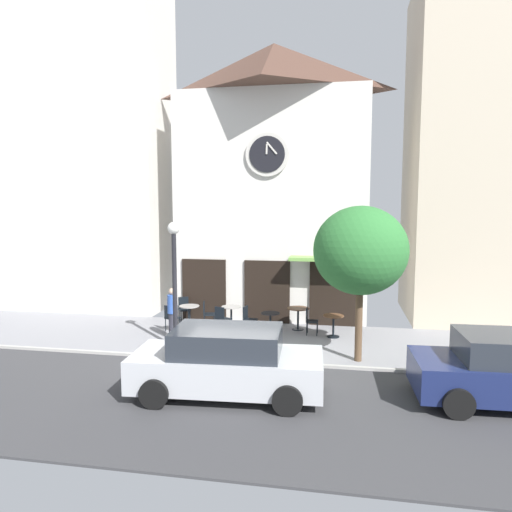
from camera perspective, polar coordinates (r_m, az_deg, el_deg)
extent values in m
cube|color=gray|center=(15.54, -1.22, -10.06)|extent=(25.98, 4.59, 0.05)
cube|color=#38383A|center=(10.93, -6.76, -17.29)|extent=(25.98, 5.49, 0.05)
cube|color=#A8A5A0|center=(13.40, -3.21, -12.46)|extent=(25.98, 0.12, 0.08)
cube|color=silver|center=(18.57, 2.09, 5.97)|extent=(7.19, 2.93, 8.51)
pyramid|color=#4C3328|center=(19.27, 2.15, 21.62)|extent=(6.47, 4.11, 1.88)
cylinder|color=beige|center=(17.16, 1.37, 12.16)|extent=(1.56, 0.10, 1.56)
cylinder|color=black|center=(17.10, 1.34, 12.18)|extent=(1.28, 0.04, 1.28)
cube|color=beige|center=(17.08, 1.30, 12.78)|extent=(0.07, 0.03, 0.35)
cube|color=beige|center=(17.05, 1.92, 12.89)|extent=(0.40, 0.03, 0.45)
cube|color=black|center=(17.90, -6.28, -4.06)|extent=(1.68, 0.10, 2.30)
cube|color=black|center=(17.37, 1.34, -4.34)|extent=(1.68, 0.10, 2.30)
cube|color=black|center=(17.17, 9.28, -4.54)|extent=(1.68, 0.10, 2.30)
cube|color=#72A84C|center=(16.68, 8.02, -0.32)|extent=(2.30, 0.90, 0.12)
cube|color=silver|center=(21.62, -19.74, 15.06)|extent=(6.71, 3.29, 15.58)
cube|color=beige|center=(19.99, 25.51, 11.14)|extent=(5.11, 4.64, 12.51)
cylinder|color=black|center=(14.77, -9.66, -10.19)|extent=(0.32, 0.32, 0.36)
cylinder|color=black|center=(14.42, -9.77, -4.27)|extent=(0.14, 0.14, 3.46)
sphere|color=white|center=(14.20, -9.91, 3.33)|extent=(0.36, 0.36, 0.36)
cylinder|color=brown|center=(13.47, 12.30, -7.81)|extent=(0.20, 0.20, 2.19)
ellipsoid|color=#2D7033|center=(13.14, 12.50, 0.65)|extent=(2.56, 2.31, 2.43)
cylinder|color=black|center=(17.18, -8.04, -7.20)|extent=(0.07, 0.07, 0.73)
cylinder|color=black|center=(17.26, -8.02, -8.33)|extent=(0.40, 0.40, 0.03)
cylinder|color=gray|center=(17.10, -8.05, -6.01)|extent=(0.72, 0.72, 0.03)
cylinder|color=black|center=(16.95, -3.00, -7.34)|extent=(0.07, 0.07, 0.72)
cylinder|color=black|center=(17.04, -3.00, -8.47)|extent=(0.40, 0.40, 0.03)
cylinder|color=gray|center=(16.87, -3.01, -6.14)|extent=(0.70, 0.70, 0.03)
cylinder|color=black|center=(15.83, 1.74, -8.25)|extent=(0.07, 0.07, 0.75)
cylinder|color=black|center=(15.93, 1.74, -9.51)|extent=(0.40, 0.40, 0.03)
cylinder|color=black|center=(15.74, 1.75, -6.92)|extent=(0.62, 0.62, 0.03)
cylinder|color=black|center=(16.61, 5.09, -7.58)|extent=(0.07, 0.07, 0.76)
cylinder|color=black|center=(16.70, 5.08, -8.79)|extent=(0.40, 0.40, 0.03)
cylinder|color=brown|center=(16.52, 5.10, -6.30)|extent=(0.77, 0.77, 0.03)
cylinder|color=black|center=(15.85, 9.32, -8.38)|extent=(0.07, 0.07, 0.71)
cylinder|color=black|center=(15.94, 9.29, -9.57)|extent=(0.40, 0.40, 0.03)
cylinder|color=brown|center=(15.77, 9.34, -7.13)|extent=(0.68, 0.68, 0.03)
cube|color=black|center=(17.02, -5.67, -7.00)|extent=(0.49, 0.49, 0.04)
cube|color=black|center=(16.97, -6.29, -6.26)|extent=(0.13, 0.38, 0.45)
cylinder|color=black|center=(16.90, -5.10, -7.87)|extent=(0.03, 0.03, 0.45)
cylinder|color=black|center=(17.23, -5.08, -7.60)|extent=(0.03, 0.03, 0.45)
cylinder|color=black|center=(16.91, -6.26, -7.87)|extent=(0.03, 0.03, 0.45)
cylinder|color=black|center=(17.24, -6.22, -7.60)|extent=(0.03, 0.03, 0.45)
cube|color=black|center=(16.28, -4.03, -7.59)|extent=(0.52, 0.52, 0.04)
cube|color=black|center=(16.09, -4.42, -6.94)|extent=(0.37, 0.18, 0.45)
cylinder|color=black|center=(16.37, -3.18, -8.32)|extent=(0.03, 0.03, 0.45)
cylinder|color=black|center=(16.56, -4.14, -8.15)|extent=(0.03, 0.03, 0.45)
cylinder|color=black|center=(16.10, -3.90, -8.57)|extent=(0.03, 0.03, 0.45)
cylinder|color=black|center=(16.30, -4.87, -8.39)|extent=(0.03, 0.03, 0.45)
cube|color=black|center=(16.13, -0.69, -7.71)|extent=(0.46, 0.46, 0.04)
cube|color=black|center=(16.14, -1.29, -6.88)|extent=(0.10, 0.38, 0.45)
cylinder|color=black|center=(15.97, -0.33, -8.68)|extent=(0.03, 0.03, 0.45)
cylinder|color=black|center=(16.28, 0.09, -8.39)|extent=(0.03, 0.03, 0.45)
cylinder|color=black|center=(16.09, -1.48, -8.57)|extent=(0.03, 0.03, 0.45)
cylinder|color=black|center=(16.40, -1.04, -8.29)|extent=(0.03, 0.03, 0.45)
cube|color=black|center=(17.84, -8.62, -6.42)|extent=(0.55, 0.55, 0.04)
cube|color=black|center=(17.96, -8.76, -5.60)|extent=(0.34, 0.23, 0.45)
cylinder|color=black|center=(17.69, -9.03, -7.28)|extent=(0.03, 0.03, 0.45)
cylinder|color=black|center=(17.76, -7.95, -7.21)|extent=(0.03, 0.03, 0.45)
cylinder|color=black|center=(18.01, -9.26, -7.04)|extent=(0.03, 0.03, 0.45)
cylinder|color=black|center=(18.08, -8.20, -6.97)|extent=(0.03, 0.03, 0.45)
cube|color=black|center=(16.66, -10.04, -7.35)|extent=(0.52, 0.52, 0.04)
cube|color=black|center=(16.48, -10.48, -6.70)|extent=(0.37, 0.18, 0.45)
cylinder|color=black|center=(16.72, -9.19, -8.08)|extent=(0.03, 0.03, 0.45)
cylinder|color=black|center=(16.95, -10.05, -7.90)|extent=(0.03, 0.03, 0.45)
cylinder|color=black|center=(16.48, -10.00, -8.31)|extent=(0.03, 0.03, 0.45)
cylinder|color=black|center=(16.71, -10.86, -8.12)|extent=(0.03, 0.03, 0.45)
cube|color=black|center=(16.04, 6.80, -7.83)|extent=(0.40, 0.40, 0.04)
cube|color=black|center=(16.00, 6.16, -7.03)|extent=(0.04, 0.38, 0.45)
cylinder|color=black|center=(15.92, 7.37, -8.78)|extent=(0.03, 0.03, 0.45)
cylinder|color=black|center=(16.25, 7.43, -8.47)|extent=(0.03, 0.03, 0.45)
cylinder|color=black|center=(15.94, 6.13, -8.75)|extent=(0.03, 0.03, 0.45)
cylinder|color=black|center=(16.27, 6.22, -8.44)|extent=(0.03, 0.03, 0.45)
cylinder|color=#2D2D38|center=(15.66, -10.00, -8.32)|extent=(0.37, 0.37, 0.85)
cylinder|color=#3359B2|center=(15.50, -10.05, -5.72)|extent=(0.45, 0.45, 0.60)
sphere|color=tan|center=(15.42, -10.08, -4.23)|extent=(0.22, 0.22, 0.22)
cube|color=#B7BABF|center=(11.07, -3.47, -13.49)|extent=(4.40, 2.05, 0.75)
cube|color=#262B33|center=(10.87, -3.49, -10.24)|extent=(2.50, 1.72, 0.60)
cylinder|color=black|center=(10.18, 3.82, -16.96)|extent=(0.65, 0.26, 0.64)
cylinder|color=black|center=(11.86, 4.30, -13.55)|extent=(0.65, 0.26, 0.64)
cylinder|color=black|center=(10.70, -12.17, -15.92)|extent=(0.65, 0.26, 0.64)
cylinder|color=black|center=(12.30, -9.37, -12.88)|extent=(0.65, 0.26, 0.64)
cylinder|color=black|center=(10.82, 23.23, -16.03)|extent=(0.65, 0.24, 0.64)
cylinder|color=black|center=(12.46, 21.05, -12.97)|extent=(0.65, 0.24, 0.64)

